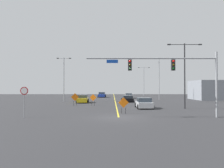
{
  "coord_description": "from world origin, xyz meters",
  "views": [
    {
      "loc": [
        -0.65,
        -20.51,
        2.9
      ],
      "look_at": [
        -0.62,
        32.96,
        3.68
      ],
      "focal_mm": 34.31,
      "sensor_mm": 36.0,
      "label": 1
    }
  ],
  "objects_px": {
    "car_blue_approaching": "(102,95)",
    "street_lamp_near_left": "(64,76)",
    "traffic_signal_assembly": "(171,69)",
    "car_yellow_mid": "(82,99)",
    "stop_sign": "(24,96)",
    "car_white_passing": "(128,96)",
    "construction_sign_right_lane": "(75,98)",
    "street_lamp_near_right": "(144,79)",
    "construction_sign_left_shoulder": "(93,98)",
    "construction_sign_median_near": "(123,103)",
    "car_black_distant": "(127,99)",
    "street_lamp_mid_left": "(185,70)",
    "street_lamp_far_left": "(159,77)",
    "car_silver_far": "(144,103)"
  },
  "relations": [
    {
      "from": "car_blue_approaching",
      "to": "street_lamp_near_left",
      "type": "bearing_deg",
      "value": -111.76
    },
    {
      "from": "traffic_signal_assembly",
      "to": "car_yellow_mid",
      "type": "xyz_separation_m",
      "value": [
        -11.2,
        19.38,
        -3.97
      ]
    },
    {
      "from": "car_blue_approaching",
      "to": "stop_sign",
      "type": "bearing_deg",
      "value": -97.75
    },
    {
      "from": "stop_sign",
      "to": "car_white_passing",
      "type": "bearing_deg",
      "value": 70.2
    },
    {
      "from": "stop_sign",
      "to": "construction_sign_right_lane",
      "type": "height_order",
      "value": "stop_sign"
    },
    {
      "from": "traffic_signal_assembly",
      "to": "car_yellow_mid",
      "type": "distance_m",
      "value": 22.74
    },
    {
      "from": "street_lamp_near_right",
      "to": "construction_sign_left_shoulder",
      "type": "height_order",
      "value": "street_lamp_near_right"
    },
    {
      "from": "construction_sign_left_shoulder",
      "to": "construction_sign_median_near",
      "type": "xyz_separation_m",
      "value": [
        4.21,
        -9.86,
        -0.05
      ]
    },
    {
      "from": "stop_sign",
      "to": "construction_sign_median_near",
      "type": "bearing_deg",
      "value": 17.3
    },
    {
      "from": "traffic_signal_assembly",
      "to": "car_white_passing",
      "type": "bearing_deg",
      "value": 92.35
    },
    {
      "from": "stop_sign",
      "to": "construction_sign_median_near",
      "type": "xyz_separation_m",
      "value": [
        9.63,
        3.0,
        -0.94
      ]
    },
    {
      "from": "car_black_distant",
      "to": "construction_sign_right_lane",
      "type": "bearing_deg",
      "value": -136.78
    },
    {
      "from": "stop_sign",
      "to": "car_black_distant",
      "type": "height_order",
      "value": "stop_sign"
    },
    {
      "from": "car_yellow_mid",
      "to": "car_blue_approaching",
      "type": "bearing_deg",
      "value": 82.87
    },
    {
      "from": "street_lamp_mid_left",
      "to": "car_black_distant",
      "type": "height_order",
      "value": "street_lamp_mid_left"
    },
    {
      "from": "car_black_distant",
      "to": "car_white_passing",
      "type": "bearing_deg",
      "value": 84.53
    },
    {
      "from": "street_lamp_far_left",
      "to": "traffic_signal_assembly",
      "type": "bearing_deg",
      "value": -99.98
    },
    {
      "from": "street_lamp_far_left",
      "to": "car_silver_far",
      "type": "height_order",
      "value": "street_lamp_far_left"
    },
    {
      "from": "stop_sign",
      "to": "street_lamp_mid_left",
      "type": "xyz_separation_m",
      "value": [
        18.16,
        8.37,
        3.19
      ]
    },
    {
      "from": "construction_sign_right_lane",
      "to": "street_lamp_mid_left",
      "type": "bearing_deg",
      "value": -17.86
    },
    {
      "from": "street_lamp_far_left",
      "to": "street_lamp_near_right",
      "type": "height_order",
      "value": "street_lamp_far_left"
    },
    {
      "from": "car_black_distant",
      "to": "construction_sign_median_near",
      "type": "bearing_deg",
      "value": -95.3
    },
    {
      "from": "construction_sign_left_shoulder",
      "to": "car_silver_far",
      "type": "relative_size",
      "value": 0.43
    },
    {
      "from": "street_lamp_far_left",
      "to": "car_yellow_mid",
      "type": "bearing_deg",
      "value": -149.69
    },
    {
      "from": "car_yellow_mid",
      "to": "car_black_distant",
      "type": "distance_m",
      "value": 8.76
    },
    {
      "from": "stop_sign",
      "to": "car_silver_far",
      "type": "xyz_separation_m",
      "value": [
        12.78,
        9.11,
        -1.39
      ]
    },
    {
      "from": "construction_sign_left_shoulder",
      "to": "car_black_distant",
      "type": "relative_size",
      "value": 0.4
    },
    {
      "from": "street_lamp_near_left",
      "to": "car_blue_approaching",
      "type": "bearing_deg",
      "value": 68.24
    },
    {
      "from": "street_lamp_mid_left",
      "to": "car_silver_far",
      "type": "distance_m",
      "value": 7.1
    },
    {
      "from": "street_lamp_near_right",
      "to": "construction_sign_right_lane",
      "type": "distance_m",
      "value": 41.84
    },
    {
      "from": "construction_sign_left_shoulder",
      "to": "construction_sign_right_lane",
      "type": "distance_m",
      "value": 2.96
    },
    {
      "from": "construction_sign_right_lane",
      "to": "car_blue_approaching",
      "type": "bearing_deg",
      "value": 83.69
    },
    {
      "from": "street_lamp_far_left",
      "to": "construction_sign_right_lane",
      "type": "xyz_separation_m",
      "value": [
        -16.66,
        -15.63,
        -4.08
      ]
    },
    {
      "from": "street_lamp_far_left",
      "to": "street_lamp_near_left",
      "type": "bearing_deg",
      "value": -163.83
    },
    {
      "from": "street_lamp_near_right",
      "to": "construction_sign_median_near",
      "type": "distance_m",
      "value": 49.68
    },
    {
      "from": "traffic_signal_assembly",
      "to": "stop_sign",
      "type": "distance_m",
      "value": 14.32
    },
    {
      "from": "traffic_signal_assembly",
      "to": "street_lamp_near_right",
      "type": "distance_m",
      "value": 51.67
    },
    {
      "from": "car_silver_far",
      "to": "car_yellow_mid",
      "type": "relative_size",
      "value": 1.0
    },
    {
      "from": "street_lamp_mid_left",
      "to": "construction_sign_median_near",
      "type": "relative_size",
      "value": 4.94
    },
    {
      "from": "street_lamp_near_right",
      "to": "car_yellow_mid",
      "type": "distance_m",
      "value": 36.26
    },
    {
      "from": "construction_sign_right_lane",
      "to": "car_silver_far",
      "type": "height_order",
      "value": "construction_sign_right_lane"
    },
    {
      "from": "car_black_distant",
      "to": "street_lamp_near_left",
      "type": "bearing_deg",
      "value": 174.02
    },
    {
      "from": "street_lamp_near_left",
      "to": "street_lamp_far_left",
      "type": "bearing_deg",
      "value": 16.17
    },
    {
      "from": "street_lamp_near_right",
      "to": "stop_sign",
      "type": "bearing_deg",
      "value": -110.34
    },
    {
      "from": "traffic_signal_assembly",
      "to": "car_yellow_mid",
      "type": "bearing_deg",
      "value": 120.03
    },
    {
      "from": "traffic_signal_assembly",
      "to": "street_lamp_near_left",
      "type": "xyz_separation_m",
      "value": [
        -15.52,
        22.93,
        0.54
      ]
    },
    {
      "from": "construction_sign_left_shoulder",
      "to": "construction_sign_median_near",
      "type": "distance_m",
      "value": 10.72
    },
    {
      "from": "street_lamp_near_right",
      "to": "car_silver_far",
      "type": "distance_m",
      "value": 43.21
    },
    {
      "from": "construction_sign_left_shoulder",
      "to": "car_white_passing",
      "type": "distance_m",
      "value": 23.42
    },
    {
      "from": "stop_sign",
      "to": "street_lamp_near_left",
      "type": "relative_size",
      "value": 0.33
    }
  ]
}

